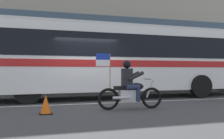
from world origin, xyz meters
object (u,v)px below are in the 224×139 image
(fire_hydrant, at_px, (114,84))
(traffic_cone, at_px, (46,105))
(transit_bus, at_px, (119,56))
(motorcycle_with_rider, at_px, (130,88))

(fire_hydrant, relative_size, traffic_cone, 1.36)
(transit_bus, xyz_separation_m, traffic_cone, (-3.51, -3.76, -1.63))
(motorcycle_with_rider, xyz_separation_m, traffic_cone, (-2.62, -0.16, -0.41))
(motorcycle_with_rider, relative_size, traffic_cone, 3.99)
(motorcycle_with_rider, xyz_separation_m, fire_hydrant, (1.45, 6.04, -0.15))
(traffic_cone, bearing_deg, transit_bus, 46.92)
(transit_bus, distance_m, traffic_cone, 5.40)
(transit_bus, height_order, motorcycle_with_rider, transit_bus)
(motorcycle_with_rider, bearing_deg, transit_bus, 76.11)
(fire_hydrant, bearing_deg, traffic_cone, -123.30)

